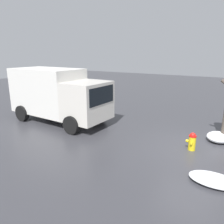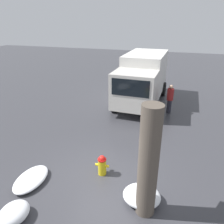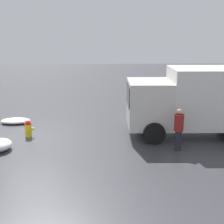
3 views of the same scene
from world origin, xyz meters
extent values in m
plane|color=#38383D|center=(0.00, 0.00, 0.00)|extent=(60.00, 60.00, 0.00)
cylinder|color=yellow|center=(0.00, 0.00, 0.28)|extent=(0.28, 0.28, 0.57)
cylinder|color=red|center=(0.00, 0.00, 0.59)|extent=(0.29, 0.29, 0.05)
sphere|color=red|center=(0.00, 0.00, 0.62)|extent=(0.24, 0.24, 0.24)
cylinder|color=yellow|center=(0.19, 0.01, 0.35)|extent=(0.10, 0.12, 0.11)
cylinder|color=yellow|center=(-0.01, 0.19, 0.35)|extent=(0.09, 0.10, 0.09)
cylinder|color=yellow|center=(0.01, -0.19, 0.35)|extent=(0.09, 0.10, 0.09)
cube|color=beige|center=(5.22, 0.01, 1.42)|extent=(1.89, 2.34, 1.95)
cube|color=black|center=(4.31, 0.04, 1.81)|extent=(0.10, 1.91, 0.86)
cube|color=silver|center=(8.14, -0.10, 1.70)|extent=(4.10, 2.42, 2.50)
cylinder|color=black|center=(5.27, -1.13, 0.45)|extent=(0.91, 0.31, 0.90)
cylinder|color=black|center=(5.35, 1.14, 0.45)|extent=(0.91, 0.31, 0.90)
cylinder|color=black|center=(9.10, -1.27, 0.45)|extent=(0.91, 0.31, 0.90)
cylinder|color=black|center=(9.18, 1.01, 0.45)|extent=(0.91, 0.31, 0.90)
cylinder|color=#23232D|center=(6.07, -1.85, 0.39)|extent=(0.24, 0.24, 0.78)
cylinder|color=maroon|center=(6.07, -1.85, 1.10)|extent=(0.36, 0.36, 0.65)
sphere|color=tan|center=(6.07, -1.85, 1.53)|extent=(0.21, 0.21, 0.21)
ellipsoid|color=white|center=(-0.82, -1.51, 0.21)|extent=(0.99, 1.11, 0.42)
ellipsoid|color=white|center=(-1.08, 2.10, 0.12)|extent=(1.44, 0.88, 0.25)
camera|label=1|loc=(-1.47, 8.61, 3.81)|focal=35.00mm
camera|label=2|loc=(-5.72, -2.11, 5.01)|focal=35.00mm
camera|label=3|loc=(2.98, -12.98, 4.48)|focal=50.00mm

